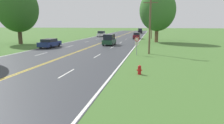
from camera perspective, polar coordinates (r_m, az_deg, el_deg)
The scene contains 11 objects.
fire_hydrant at distance 15.48m, azimuth 7.85°, elevation -2.19°, with size 0.42×0.26×0.72m.
traffic_sign at distance 24.93m, azimuth 7.12°, elevation 5.85°, with size 0.60×0.10×2.27m.
utility_pole_midground at distance 26.06m, azimuth 10.78°, elevation 10.27°, with size 1.80×0.24×7.02m.
utility_pole_far at distance 53.90m, azimuth 11.36°, elevation 11.46°, with size 1.80×0.24×8.94m.
tree_behind_sign at distance 43.84m, azimuth 12.88°, elevation 14.22°, with size 7.46×7.46×10.94m.
tree_mid_treeline at distance 42.91m, azimuth -25.32°, elevation 13.54°, with size 7.58×7.58×10.99m.
car_dark_blue_sedan_approaching at distance 34.52m, azimuth -17.38°, elevation 5.21°, with size 1.99×4.66×1.44m.
car_dark_green_van_mid_near at distance 36.65m, azimuth -0.79°, elevation 6.41°, with size 1.89×3.98×2.00m.
car_maroon_sedan_mid_far at distance 52.89m, azimuth 7.04°, elevation 7.48°, with size 1.85×4.05×1.61m.
car_white_hatchback_receding at distance 61.53m, azimuth -3.08°, elevation 8.08°, with size 1.93×3.57×1.73m.
car_black_van_distant at distance 82.80m, azimuth 8.06°, elevation 8.79°, with size 1.81×4.22×2.08m.
Camera 1 is at (10.24, 2.29, 3.82)m, focal length 32.00 mm.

